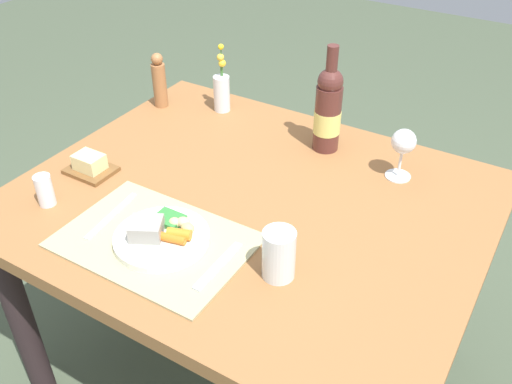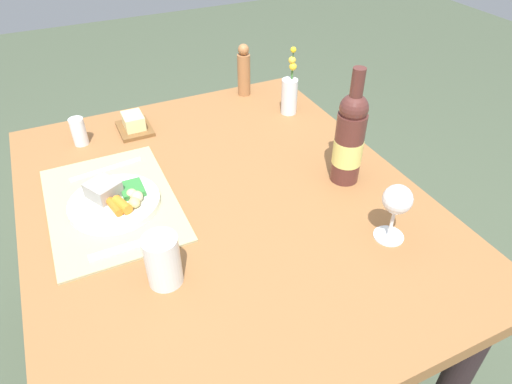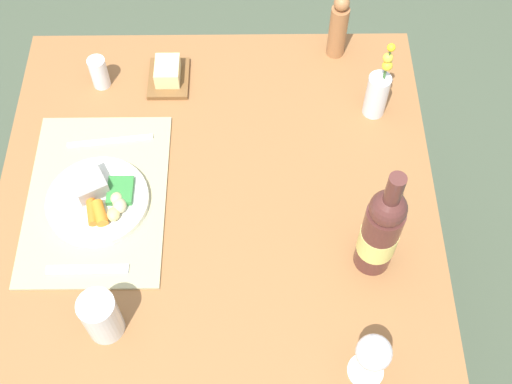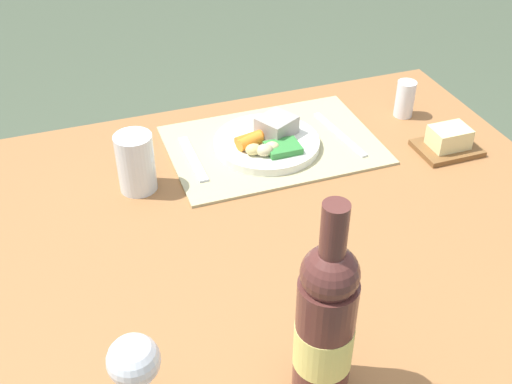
# 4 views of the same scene
# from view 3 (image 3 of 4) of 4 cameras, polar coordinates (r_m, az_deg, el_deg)

# --- Properties ---
(ground_plane) EXTENTS (8.00, 8.00, 0.00)m
(ground_plane) POSITION_cam_3_polar(r_m,az_deg,el_deg) (2.10, -2.48, -12.78)
(ground_plane) COLOR #45513D
(dining_table) EXTENTS (1.20, 0.99, 0.70)m
(dining_table) POSITION_cam_3_polar(r_m,az_deg,el_deg) (1.54, -3.32, -5.42)
(dining_table) COLOR #936036
(dining_table) RESTS_ON ground_plane
(placemat) EXTENTS (0.45, 0.31, 0.01)m
(placemat) POSITION_cam_3_polar(r_m,az_deg,el_deg) (1.54, -13.43, -0.43)
(placemat) COLOR tan
(placemat) RESTS_ON dining_table
(dinner_plate) EXTENTS (0.23, 0.23, 0.06)m
(dinner_plate) POSITION_cam_3_polar(r_m,az_deg,el_deg) (1.51, -13.33, -0.55)
(dinner_plate) COLOR white
(dinner_plate) RESTS_ON placemat
(fork) EXTENTS (0.04, 0.20, 0.00)m
(fork) POSITION_cam_3_polar(r_m,az_deg,el_deg) (1.61, -12.34, 4.28)
(fork) COLOR silver
(fork) RESTS_ON placemat
(knife) EXTENTS (0.02, 0.17, 0.00)m
(knife) POSITION_cam_3_polar(r_m,az_deg,el_deg) (1.45, -14.20, -6.42)
(knife) COLOR silver
(knife) RESTS_ON placemat
(pepper_mill) EXTENTS (0.05, 0.05, 0.19)m
(pepper_mill) POSITION_cam_3_polar(r_m,az_deg,el_deg) (1.72, 7.04, 13.79)
(pepper_mill) COLOR #A3693E
(pepper_mill) RESTS_ON dining_table
(flower_vase) EXTENTS (0.05, 0.05, 0.23)m
(flower_vase) POSITION_cam_3_polar(r_m,az_deg,el_deg) (1.61, 10.35, 8.40)
(flower_vase) COLOR silver
(flower_vase) RESTS_ON dining_table
(wine_glass) EXTENTS (0.07, 0.07, 0.15)m
(wine_glass) POSITION_cam_3_polar(r_m,az_deg,el_deg) (1.25, 9.99, -13.46)
(wine_glass) COLOR white
(wine_glass) RESTS_ON dining_table
(salt_shaker) EXTENTS (0.04, 0.04, 0.09)m
(salt_shaker) POSITION_cam_3_polar(r_m,az_deg,el_deg) (1.71, -13.25, 9.90)
(salt_shaker) COLOR white
(salt_shaker) RESTS_ON dining_table
(wine_bottle) EXTENTS (0.08, 0.08, 0.32)m
(wine_bottle) POSITION_cam_3_polar(r_m,az_deg,el_deg) (1.33, 10.60, -3.30)
(wine_bottle) COLOR #532924
(wine_bottle) RESTS_ON dining_table
(butter_dish) EXTENTS (0.13, 0.10, 0.06)m
(butter_dish) POSITION_cam_3_polar(r_m,az_deg,el_deg) (1.70, -7.52, 9.94)
(butter_dish) COLOR brown
(butter_dish) RESTS_ON dining_table
(water_tumbler) EXTENTS (0.07, 0.07, 0.12)m
(water_tumbler) POSITION_cam_3_polar(r_m,az_deg,el_deg) (1.35, -13.02, -10.43)
(water_tumbler) COLOR silver
(water_tumbler) RESTS_ON dining_table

